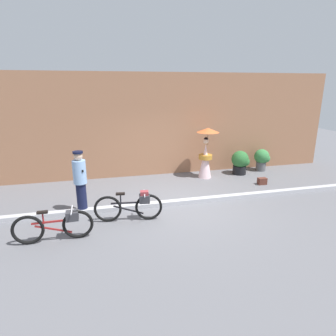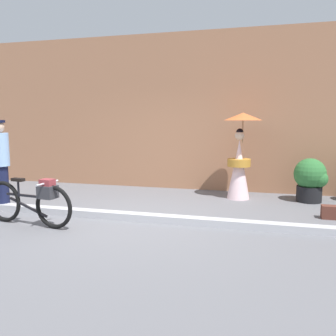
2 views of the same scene
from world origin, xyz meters
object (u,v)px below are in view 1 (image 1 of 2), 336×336
at_px(person_officer, 80,181).
at_px(person_with_parasol, 206,153).
at_px(potted_plant_small, 262,158).
at_px(bicycle_far_side, 56,225).
at_px(backpack_on_pavement, 262,181).
at_px(bicycle_near_officer, 132,205).
at_px(potted_plant_by_door, 240,162).

relative_size(person_officer, person_with_parasol, 0.92).
bearing_deg(person_officer, potted_plant_small, 19.16).
distance_m(person_with_parasol, potted_plant_small, 2.55).
xyz_separation_m(bicycle_far_side, backpack_on_pavement, (6.40, 2.24, -0.26)).
relative_size(bicycle_far_side, person_with_parasol, 0.92).
distance_m(bicycle_near_officer, potted_plant_by_door, 5.39).
distance_m(person_with_parasol, potted_plant_by_door, 1.51).
xyz_separation_m(bicycle_near_officer, backpack_on_pavement, (4.69, 1.65, -0.29)).
xyz_separation_m(bicycle_near_officer, person_with_parasol, (3.06, 2.88, 0.52)).
bearing_deg(potted_plant_by_door, person_with_parasol, -177.37).
bearing_deg(person_with_parasol, person_officer, -154.19).
bearing_deg(person_with_parasol, potted_plant_by_door, 2.63).
height_order(person_officer, backpack_on_pavement, person_officer).
distance_m(bicycle_near_officer, person_with_parasol, 4.24).
relative_size(bicycle_near_officer, backpack_on_pavement, 5.75).
distance_m(person_officer, potted_plant_by_door, 6.14).
distance_m(bicycle_far_side, person_with_parasol, 5.93).
height_order(person_with_parasol, potted_plant_small, person_with_parasol).
bearing_deg(bicycle_near_officer, potted_plant_small, 29.59).
relative_size(bicycle_far_side, potted_plant_small, 1.95).
xyz_separation_m(person_with_parasol, backpack_on_pavement, (1.62, -1.22, -0.81)).
distance_m(person_officer, backpack_on_pavement, 6.03).
height_order(bicycle_far_side, person_officer, person_officer).
distance_m(bicycle_near_officer, potted_plant_small, 6.40).
xyz_separation_m(person_with_parasol, potted_plant_small, (2.50, 0.28, -0.43)).
height_order(person_officer, potted_plant_small, person_officer).
xyz_separation_m(bicycle_near_officer, person_officer, (-1.23, 0.80, 0.49)).
distance_m(bicycle_near_officer, bicycle_far_side, 1.81).
bearing_deg(person_with_parasol, bicycle_near_officer, -136.81).
xyz_separation_m(person_officer, person_with_parasol, (4.30, 2.08, 0.03)).
bearing_deg(bicycle_far_side, potted_plant_by_door, 29.57).
relative_size(person_with_parasol, backpack_on_pavement, 6.22).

